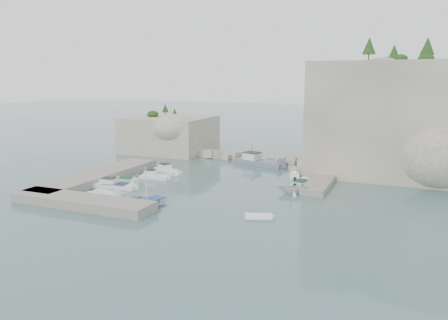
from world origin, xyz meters
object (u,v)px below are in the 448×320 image
at_px(motorboat_e, 105,197).
at_px(tender_east_b, 301,185).
at_px(tender_east_d, 303,175).
at_px(motorboat_b, 155,179).
at_px(motorboat_c, 126,182).
at_px(work_boat, 261,165).
at_px(motorboat_a, 168,173).
at_px(rowboat, 147,205).
at_px(motorboat_d, 115,188).
at_px(tender_east_c, 294,178).
at_px(inflatable_dinghy, 258,218).
at_px(tender_east_a, 293,193).

bearing_deg(motorboat_e, tender_east_b, 42.82).
bearing_deg(tender_east_d, tender_east_b, 175.15).
height_order(motorboat_b, motorboat_c, motorboat_b).
bearing_deg(tender_east_b, work_boat, 49.44).
xyz_separation_m(motorboat_a, rowboat, (6.67, -16.26, 0.00)).
distance_m(motorboat_d, rowboat, 9.74).
bearing_deg(motorboat_d, rowboat, -38.29).
bearing_deg(motorboat_b, motorboat_c, -136.37).
relative_size(motorboat_c, motorboat_d, 0.63).
height_order(motorboat_c, rowboat, rowboat).
relative_size(motorboat_e, tender_east_c, 1.13).
xyz_separation_m(motorboat_e, tender_east_b, (21.13, 15.67, 0.00)).
distance_m(motorboat_d, motorboat_e, 4.45).
height_order(inflatable_dinghy, tender_east_d, tender_east_d).
bearing_deg(motorboat_c, motorboat_a, 69.62).
height_order(motorboat_d, tender_east_b, motorboat_d).
bearing_deg(tender_east_d, work_boat, 45.53).
bearing_deg(rowboat, motorboat_c, 63.50).
distance_m(rowboat, work_boat, 28.11).
bearing_deg(tender_east_c, inflatable_dinghy, 168.35).
bearing_deg(inflatable_dinghy, tender_east_d, 69.44).
distance_m(rowboat, tender_east_d, 26.49).
distance_m(tender_east_c, tender_east_d, 2.82).
height_order(motorboat_d, tender_east_c, motorboat_d).
relative_size(motorboat_c, inflatable_dinghy, 1.35).
bearing_deg(tender_east_b, rowboat, 147.68).
bearing_deg(tender_east_d, motorboat_c, 107.76).
xyz_separation_m(tender_east_b, tender_east_c, (-1.79, 3.54, 0.00)).
height_order(motorboat_a, tender_east_c, motorboat_a).
xyz_separation_m(motorboat_d, tender_east_c, (20.92, 15.05, 0.00)).
relative_size(inflatable_dinghy, work_boat, 0.32).
bearing_deg(tender_east_c, motorboat_c, 103.42).
xyz_separation_m(tender_east_a, tender_east_b, (-0.13, 4.96, 0.00)).
height_order(rowboat, tender_east_c, rowboat).
distance_m(motorboat_e, inflatable_dinghy, 20.42).
xyz_separation_m(motorboat_a, tender_east_d, (19.98, 6.64, 0.00)).
xyz_separation_m(motorboat_c, motorboat_d, (0.80, -3.42, 0.00)).
xyz_separation_m(motorboat_e, tender_east_a, (21.26, 10.71, 0.00)).
height_order(motorboat_a, rowboat, motorboat_a).
bearing_deg(motorboat_c, motorboat_d, -79.92).
bearing_deg(tender_east_a, motorboat_d, 91.88).
bearing_deg(tender_east_b, tender_east_d, 18.68).
height_order(motorboat_b, motorboat_e, motorboat_b).
height_order(motorboat_e, tender_east_b, same).
bearing_deg(tender_east_c, motorboat_e, 120.07).
relative_size(tender_east_a, tender_east_d, 0.81).
relative_size(motorboat_b, tender_east_b, 1.05).
bearing_deg(tender_east_a, rowboat, 114.60).
bearing_deg(motorboat_d, motorboat_a, 75.15).
bearing_deg(work_boat, rowboat, -85.17).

